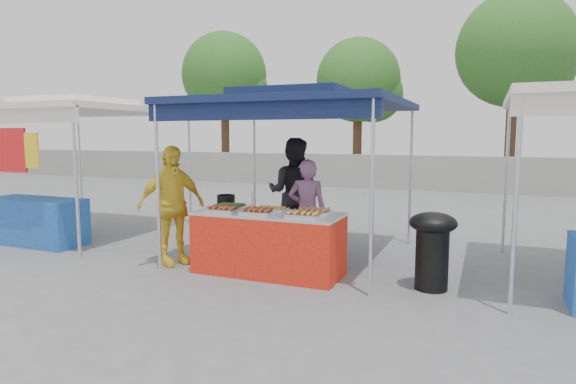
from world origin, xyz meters
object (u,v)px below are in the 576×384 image
at_px(vendor_woman, 307,211).
at_px(customer_person, 172,205).
at_px(wok_burner, 432,244).
at_px(cooking_pot, 226,200).
at_px(vendor_table, 268,243).
at_px(helper_man, 293,192).

relative_size(vendor_woman, customer_person, 0.88).
xyz_separation_m(wok_burner, customer_person, (-3.64, -0.24, 0.30)).
xyz_separation_m(cooking_pot, vendor_woman, (1.14, 0.39, -0.16)).
relative_size(vendor_table, wok_burner, 2.07).
height_order(vendor_table, wok_burner, wok_burner).
relative_size(cooking_pot, wok_burner, 0.28).
relative_size(cooking_pot, helper_man, 0.14).
xyz_separation_m(cooking_pot, customer_person, (-0.65, -0.45, -0.06)).
relative_size(wok_burner, helper_man, 0.52).
xyz_separation_m(cooking_pot, wok_burner, (2.99, -0.20, -0.36)).
relative_size(vendor_table, cooking_pot, 7.51).
xyz_separation_m(vendor_woman, customer_person, (-1.79, -0.84, 0.10)).
height_order(vendor_woman, customer_person, customer_person).
distance_m(cooking_pot, vendor_woman, 1.22).
bearing_deg(vendor_table, vendor_woman, 69.08).
height_order(wok_burner, helper_man, helper_man).
xyz_separation_m(vendor_table, customer_person, (-1.51, -0.09, 0.45)).
xyz_separation_m(vendor_table, vendor_woman, (0.29, 0.75, 0.35)).
height_order(cooking_pot, helper_man, helper_man).
bearing_deg(customer_person, vendor_woman, -35.24).
bearing_deg(vendor_table, helper_man, 100.31).
height_order(cooking_pot, wok_burner, cooking_pot).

